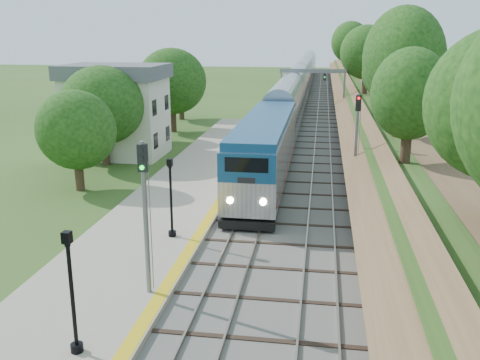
# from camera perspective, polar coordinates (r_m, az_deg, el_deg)

# --- Properties ---
(trackbed) EXTENTS (9.50, 170.00, 0.28)m
(trackbed) POSITION_cam_1_polar(r_m,az_deg,el_deg) (75.39, 7.33, 7.26)
(trackbed) COLOR #4C4944
(trackbed) RESTS_ON ground
(platform) EXTENTS (6.40, 68.00, 0.38)m
(platform) POSITION_cam_1_polar(r_m,az_deg,el_deg) (33.58, -7.27, -2.79)
(platform) COLOR gray
(platform) RESTS_ON ground
(yellow_stripe) EXTENTS (0.55, 68.00, 0.01)m
(yellow_stripe) POSITION_cam_1_polar(r_m,az_deg,el_deg) (32.87, -2.49, -2.72)
(yellow_stripe) COLOR gold
(yellow_stripe) RESTS_ON platform
(embankment) EXTENTS (10.64, 170.00, 11.70)m
(embankment) POSITION_cam_1_polar(r_m,az_deg,el_deg) (75.41, 13.80, 8.40)
(embankment) COLOR brown
(embankment) RESTS_ON ground
(station_building) EXTENTS (8.60, 6.60, 8.00)m
(station_building) POSITION_cam_1_polar(r_m,az_deg,el_deg) (48.48, -13.00, 7.30)
(station_building) COLOR beige
(station_building) RESTS_ON ground
(signal_gantry) EXTENTS (8.40, 0.38, 6.20)m
(signal_gantry) POSITION_cam_1_polar(r_m,az_deg,el_deg) (69.87, 7.74, 10.53)
(signal_gantry) COLOR slate
(signal_gantry) RESTS_ON ground
(trees_behind_platform) EXTENTS (7.82, 53.32, 7.21)m
(trees_behind_platform) POSITION_cam_1_polar(r_m,az_deg,el_deg) (38.81, -14.15, 5.94)
(trees_behind_platform) COLOR #332316
(trees_behind_platform) RESTS_ON ground
(train) EXTENTS (3.18, 127.54, 4.68)m
(train) POSITION_cam_1_polar(r_m,az_deg,el_deg) (90.09, 6.37, 10.09)
(train) COLOR black
(train) RESTS_ON trackbed
(lamppost_mid) EXTENTS (0.42, 0.42, 4.25)m
(lamppost_mid) POSITION_cam_1_polar(r_m,az_deg,el_deg) (18.51, -17.43, -12.10)
(lamppost_mid) COLOR black
(lamppost_mid) RESTS_ON platform
(lamppost_far) EXTENTS (0.41, 0.41, 4.14)m
(lamppost_far) POSITION_cam_1_polar(r_m,az_deg,el_deg) (27.62, -7.35, -2.38)
(lamppost_far) COLOR black
(lamppost_far) RESTS_ON platform
(signal_platform) EXTENTS (0.37, 0.29, 6.27)m
(signal_platform) POSITION_cam_1_polar(r_m,az_deg,el_deg) (21.21, -10.11, -2.32)
(signal_platform) COLOR slate
(signal_platform) RESTS_ON platform
(signal_farside) EXTENTS (0.36, 0.29, 6.60)m
(signal_farside) POSITION_cam_1_polar(r_m,az_deg,el_deg) (37.21, 12.34, 5.07)
(signal_farside) COLOR slate
(signal_farside) RESTS_ON ground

